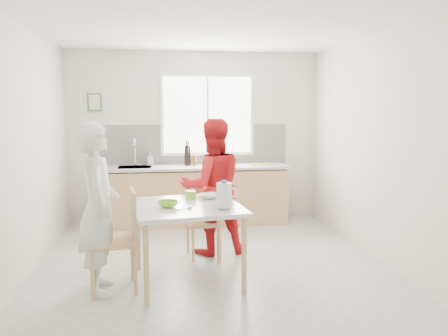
# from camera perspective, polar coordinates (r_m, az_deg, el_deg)

# --- Properties ---
(ground) EXTENTS (4.50, 4.50, 0.00)m
(ground) POSITION_cam_1_polar(r_m,az_deg,el_deg) (5.14, -1.62, -12.79)
(ground) COLOR #B7B7B2
(ground) RESTS_ON ground
(room_shell) EXTENTS (4.50, 4.50, 4.50)m
(room_shell) POSITION_cam_1_polar(r_m,az_deg,el_deg) (4.81, -1.69, 5.88)
(room_shell) COLOR silver
(room_shell) RESTS_ON ground
(window) EXTENTS (1.50, 0.06, 1.30)m
(window) POSITION_cam_1_polar(r_m,az_deg,el_deg) (7.05, -2.16, 6.92)
(window) COLOR white
(window) RESTS_ON room_shell
(backsplash) EXTENTS (3.00, 0.02, 0.65)m
(backsplash) POSITION_cam_1_polar(r_m,az_deg,el_deg) (7.06, -3.77, 3.05)
(backsplash) COLOR white
(backsplash) RESTS_ON room_shell
(picture_frame) EXTENTS (0.22, 0.03, 0.28)m
(picture_frame) POSITION_cam_1_polar(r_m,az_deg,el_deg) (7.08, -16.55, 8.23)
(picture_frame) COLOR #3B823F
(picture_frame) RESTS_ON room_shell
(kitchen_counter) EXTENTS (2.84, 0.64, 1.37)m
(kitchen_counter) POSITION_cam_1_polar(r_m,az_deg,el_deg) (6.89, -3.55, -3.84)
(kitchen_counter) COLOR tan
(kitchen_counter) RESTS_ON ground
(dining_table) EXTENTS (1.20, 1.20, 0.82)m
(dining_table) POSITION_cam_1_polar(r_m,az_deg,el_deg) (4.53, -4.88, -5.86)
(dining_table) COLOR silver
(dining_table) RESTS_ON ground
(chair_left) EXTENTS (0.52, 0.52, 1.01)m
(chair_left) POSITION_cam_1_polar(r_m,az_deg,el_deg) (4.50, -13.40, -8.55)
(chair_left) COLOR tan
(chair_left) RESTS_ON ground
(chair_far) EXTENTS (0.43, 0.43, 0.84)m
(chair_far) POSITION_cam_1_polar(r_m,az_deg,el_deg) (5.44, -2.86, -6.53)
(chair_far) COLOR tan
(chair_far) RESTS_ON ground
(person_white) EXTENTS (0.48, 0.66, 1.68)m
(person_white) POSITION_cam_1_polar(r_m,az_deg,el_deg) (4.43, -16.07, -5.08)
(person_white) COLOR white
(person_white) RESTS_ON ground
(person_red) EXTENTS (0.89, 0.74, 1.68)m
(person_red) POSITION_cam_1_polar(r_m,az_deg,el_deg) (5.42, -1.50, -2.46)
(person_red) COLOR red
(person_red) RESTS_ON ground
(bowl_green) EXTENTS (0.23, 0.23, 0.06)m
(bowl_green) POSITION_cam_1_polar(r_m,az_deg,el_deg) (4.42, -7.33, -4.69)
(bowl_green) COLOR #7EC22C
(bowl_green) RESTS_ON dining_table
(bowl_white) EXTENTS (0.24, 0.24, 0.05)m
(bowl_white) POSITION_cam_1_polar(r_m,az_deg,el_deg) (4.81, -1.95, -3.69)
(bowl_white) COLOR white
(bowl_white) RESTS_ON dining_table
(milk_jug) EXTENTS (0.21, 0.15, 0.27)m
(milk_jug) POSITION_cam_1_polar(r_m,az_deg,el_deg) (4.29, 0.06, -3.50)
(milk_jug) COLOR white
(milk_jug) RESTS_ON dining_table
(green_box) EXTENTS (0.11, 0.11, 0.09)m
(green_box) POSITION_cam_1_polar(r_m,az_deg,el_deg) (4.79, -4.37, -3.52)
(green_box) COLOR #8AD531
(green_box) RESTS_ON dining_table
(spoon) EXTENTS (0.15, 0.08, 0.01)m
(spoon) POSITION_cam_1_polar(r_m,az_deg,el_deg) (4.28, -5.39, -5.36)
(spoon) COLOR #A5A5AA
(spoon) RESTS_ON dining_table
(cutting_board) EXTENTS (0.36, 0.27, 0.01)m
(cutting_board) POSITION_cam_1_polar(r_m,az_deg,el_deg) (6.93, 4.81, 0.47)
(cutting_board) COLOR #99C22C
(cutting_board) RESTS_ON kitchen_counter
(wine_bottle_a) EXTENTS (0.07, 0.07, 0.32)m
(wine_bottle_a) POSITION_cam_1_polar(r_m,az_deg,el_deg) (6.82, -4.90, 1.65)
(wine_bottle_a) COLOR black
(wine_bottle_a) RESTS_ON kitchen_counter
(wine_bottle_b) EXTENTS (0.07, 0.07, 0.30)m
(wine_bottle_b) POSITION_cam_1_polar(r_m,az_deg,el_deg) (6.86, -4.66, 1.61)
(wine_bottle_b) COLOR black
(wine_bottle_b) RESTS_ON kitchen_counter
(jar_amber) EXTENTS (0.06, 0.06, 0.16)m
(jar_amber) POSITION_cam_1_polar(r_m,az_deg,el_deg) (6.85, -3.87, 1.01)
(jar_amber) COLOR brown
(jar_amber) RESTS_ON kitchen_counter
(soap_bottle) EXTENTS (0.11, 0.11, 0.20)m
(soap_bottle) POSITION_cam_1_polar(r_m,az_deg,el_deg) (6.95, -9.64, 1.18)
(soap_bottle) COLOR #999999
(soap_bottle) RESTS_ON kitchen_counter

